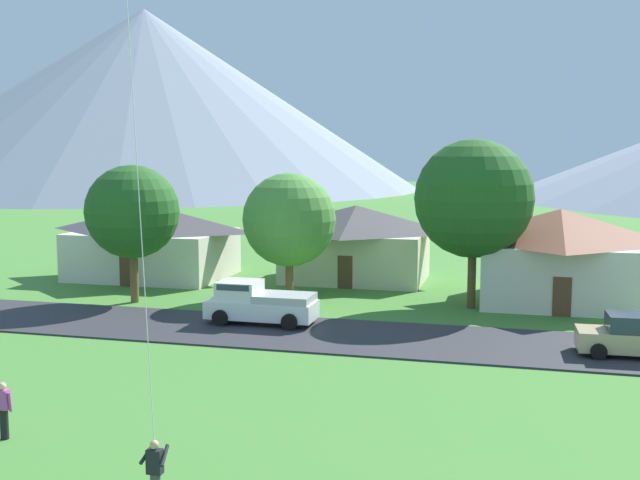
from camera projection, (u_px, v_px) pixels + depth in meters
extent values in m
cube|color=#2D2D33|center=(383.00, 338.00, 33.25)|extent=(160.00, 6.29, 0.08)
cone|color=gray|center=(146.00, 100.00, 162.81)|extent=(117.65, 117.65, 38.29)
cube|color=beige|center=(153.00, 254.00, 49.46)|extent=(9.57, 7.09, 3.04)
pyramid|color=#474247|center=(152.00, 218.00, 49.18)|extent=(10.33, 7.65, 1.67)
cube|color=brown|center=(126.00, 270.00, 46.10)|extent=(0.90, 0.06, 2.00)
cube|color=beige|center=(559.00, 273.00, 40.97)|extent=(8.04, 7.03, 3.32)
pyramid|color=brown|center=(560.00, 226.00, 40.67)|extent=(8.68, 7.59, 1.82)
cube|color=brown|center=(562.00, 297.00, 37.65)|extent=(0.90, 0.06, 2.00)
cube|color=beige|center=(356.00, 256.00, 48.29)|extent=(8.70, 6.38, 3.10)
pyramid|color=#474247|center=(356.00, 219.00, 48.01)|extent=(9.40, 6.89, 1.70)
cube|color=brown|center=(345.00, 272.00, 45.28)|extent=(0.90, 0.06, 2.00)
cylinder|color=brown|center=(472.00, 276.00, 39.65)|extent=(0.44, 0.44, 3.46)
sphere|color=#23561E|center=(474.00, 199.00, 39.17)|extent=(6.19, 6.19, 6.19)
cylinder|color=brown|center=(289.00, 277.00, 42.09)|extent=(0.44, 0.44, 2.52)
sphere|color=#4C8938|center=(289.00, 220.00, 41.71)|extent=(5.18, 5.18, 5.18)
cylinder|color=brown|center=(134.00, 274.00, 41.19)|extent=(0.44, 0.44, 3.08)
sphere|color=#23561E|center=(132.00, 212.00, 40.78)|extent=(5.07, 5.07, 5.07)
cube|color=tan|center=(631.00, 341.00, 30.26)|extent=(4.26, 1.94, 0.80)
cube|color=#2D3847|center=(636.00, 323.00, 30.14)|extent=(2.25, 1.66, 0.68)
cylinder|color=black|center=(599.00, 352.00, 29.69)|extent=(0.65, 0.26, 0.64)
cylinder|color=black|center=(592.00, 340.00, 31.47)|extent=(0.65, 0.26, 0.64)
cube|color=white|center=(262.00, 309.00, 35.94)|extent=(5.21, 2.02, 0.84)
cube|color=white|center=(240.00, 290.00, 36.12)|extent=(1.91, 1.85, 0.90)
cube|color=#2D3847|center=(240.00, 284.00, 36.09)|extent=(1.62, 1.89, 0.28)
cube|color=#B7B7B7|center=(285.00, 298.00, 35.58)|extent=(2.71, 1.97, 0.36)
cylinder|color=black|center=(220.00, 318.00, 35.43)|extent=(0.76, 0.28, 0.76)
cylinder|color=black|center=(236.00, 309.00, 37.39)|extent=(0.76, 0.28, 0.76)
cylinder|color=black|center=(289.00, 322.00, 34.57)|extent=(0.76, 0.28, 0.76)
cylinder|color=black|center=(302.00, 313.00, 36.53)|extent=(0.76, 0.28, 0.76)
cube|color=black|center=(155.00, 461.00, 17.31)|extent=(0.36, 0.22, 0.58)
sphere|color=tan|center=(154.00, 445.00, 17.27)|extent=(0.21, 0.21, 0.21)
cylinder|color=black|center=(147.00, 454.00, 17.41)|extent=(0.18, 0.55, 0.37)
cylinder|color=black|center=(165.00, 456.00, 17.30)|extent=(0.18, 0.55, 0.37)
cylinder|color=silver|center=(135.00, 133.00, 17.65)|extent=(1.68, 2.13, 14.26)
cylinder|color=black|center=(4.00, 424.00, 21.70)|extent=(0.24, 0.24, 0.88)
cube|color=#B7479E|center=(3.00, 400.00, 21.61)|extent=(0.36, 0.22, 0.58)
sphere|color=beige|center=(2.00, 386.00, 21.57)|extent=(0.21, 0.21, 0.21)
cylinder|color=#B7479E|center=(10.00, 402.00, 21.56)|extent=(0.12, 0.18, 0.59)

